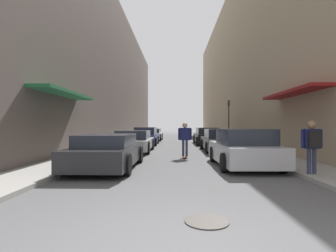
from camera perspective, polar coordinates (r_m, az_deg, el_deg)
name	(u,v)px	position (r m, az deg, el deg)	size (l,w,h in m)	color
ground	(176,144)	(21.93, 1.83, -3.86)	(103.98, 103.98, 0.00)	#515154
curb_strip_left	(133,140)	(26.98, -7.63, -3.00)	(1.80, 47.26, 0.12)	gray
curb_strip_right	(220,140)	(27.03, 11.15, -2.99)	(1.80, 47.26, 0.12)	gray
building_row_left	(105,76)	(28.01, -13.60, 10.44)	(4.90, 47.26, 13.10)	#564C47
building_row_right	(248,66)	(28.27, 17.10, 12.39)	(4.90, 47.26, 15.07)	tan
parked_car_left_0	(108,151)	(9.51, -12.89, -5.40)	(2.05, 4.61, 1.21)	#232326
parked_car_left_1	(134,141)	(15.20, -7.40, -3.34)	(2.06, 4.53, 1.23)	#B7B7BC
parked_car_left_2	(146,136)	(20.71, -4.80, -2.28)	(1.86, 4.31, 1.38)	navy
parked_car_left_3	(152,135)	(26.63, -3.43, -1.87)	(1.97, 4.76, 1.22)	silver
parked_car_right_0	(244,149)	(10.01, 16.13, -4.79)	(2.06, 4.07, 1.39)	#B7B7BC
parked_car_right_1	(220,140)	(15.78, 11.19, -3.11)	(1.99, 4.70, 1.32)	#232326
parked_car_right_2	(206,136)	(21.52, 8.36, -2.20)	(1.90, 4.79, 1.34)	black
skateboarder	(185,136)	(12.24, 3.70, -2.23)	(0.63, 0.78, 1.65)	brown
manhole_cover	(207,221)	(4.41, 8.41, -19.81)	(0.70, 0.70, 0.02)	#332D28
traffic_light	(229,117)	(21.69, 13.09, 2.01)	(0.16, 0.22, 3.42)	#2D2D2D
pedestrian	(312,141)	(8.56, 28.88, -2.84)	(0.61, 0.34, 1.53)	#2D3351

